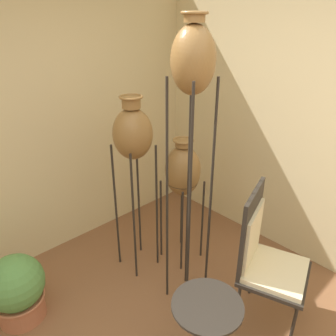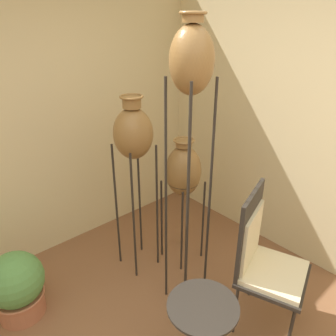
{
  "view_description": "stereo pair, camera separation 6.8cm",
  "coord_description": "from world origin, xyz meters",
  "px_view_note": "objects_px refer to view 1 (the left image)",
  "views": [
    {
      "loc": [
        -0.77,
        -0.81,
        2.26
      ],
      "look_at": [
        0.93,
        0.99,
        1.1
      ],
      "focal_mm": 35.0,
      "sensor_mm": 36.0,
      "label": 1
    },
    {
      "loc": [
        -0.72,
        -0.85,
        2.26
      ],
      "look_at": [
        0.93,
        0.99,
        1.1
      ],
      "focal_mm": 35.0,
      "sensor_mm": 36.0,
      "label": 2
    }
  ],
  "objects_px": {
    "chair": "(264,254)",
    "side_table": "(206,325)",
    "vase_stand_tall": "(193,71)",
    "vase_stand_medium": "(133,136)",
    "vase_stand_short": "(183,171)",
    "potted_plant": "(17,289)"
  },
  "relations": [
    {
      "from": "chair",
      "to": "side_table",
      "type": "bearing_deg",
      "value": 162.8
    },
    {
      "from": "chair",
      "to": "side_table",
      "type": "relative_size",
      "value": 1.77
    },
    {
      "from": "chair",
      "to": "side_table",
      "type": "distance_m",
      "value": 0.7
    },
    {
      "from": "vase_stand_tall",
      "to": "vase_stand_medium",
      "type": "distance_m",
      "value": 0.85
    },
    {
      "from": "vase_stand_medium",
      "to": "vase_stand_short",
      "type": "bearing_deg",
      "value": -28.65
    },
    {
      "from": "vase_stand_medium",
      "to": "vase_stand_short",
      "type": "height_order",
      "value": "vase_stand_medium"
    },
    {
      "from": "vase_stand_short",
      "to": "chair",
      "type": "distance_m",
      "value": 1.01
    },
    {
      "from": "vase_stand_tall",
      "to": "vase_stand_medium",
      "type": "bearing_deg",
      "value": 93.71
    },
    {
      "from": "potted_plant",
      "to": "chair",
      "type": "bearing_deg",
      "value": -43.08
    },
    {
      "from": "vase_stand_tall",
      "to": "side_table",
      "type": "distance_m",
      "value": 1.62
    },
    {
      "from": "side_table",
      "to": "vase_stand_short",
      "type": "bearing_deg",
      "value": 51.74
    },
    {
      "from": "vase_stand_short",
      "to": "side_table",
      "type": "distance_m",
      "value": 1.33
    },
    {
      "from": "vase_stand_tall",
      "to": "vase_stand_short",
      "type": "relative_size",
      "value": 1.79
    },
    {
      "from": "vase_stand_tall",
      "to": "vase_stand_medium",
      "type": "xyz_separation_m",
      "value": [
        -0.04,
        0.62,
        -0.58
      ]
    },
    {
      "from": "chair",
      "to": "potted_plant",
      "type": "distance_m",
      "value": 1.95
    },
    {
      "from": "vase_stand_medium",
      "to": "vase_stand_tall",
      "type": "bearing_deg",
      "value": -86.29
    },
    {
      "from": "vase_stand_medium",
      "to": "side_table",
      "type": "relative_size",
      "value": 2.6
    },
    {
      "from": "vase_stand_short",
      "to": "potted_plant",
      "type": "bearing_deg",
      "value": 166.37
    },
    {
      "from": "vase_stand_tall",
      "to": "potted_plant",
      "type": "xyz_separation_m",
      "value": [
        -1.14,
        0.77,
        -1.63
      ]
    },
    {
      "from": "chair",
      "to": "side_table",
      "type": "xyz_separation_m",
      "value": [
        -0.68,
        -0.02,
        -0.16
      ]
    },
    {
      "from": "side_table",
      "to": "potted_plant",
      "type": "relative_size",
      "value": 1.11
    },
    {
      "from": "chair",
      "to": "potted_plant",
      "type": "bearing_deg",
      "value": 117.94
    }
  ]
}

